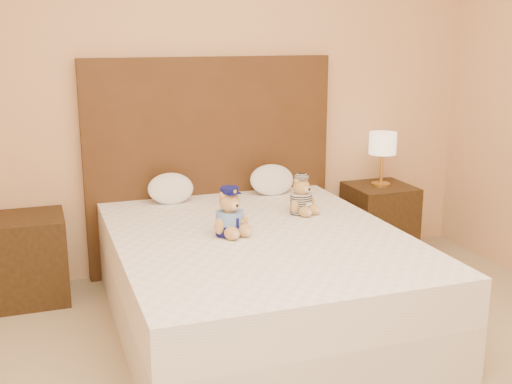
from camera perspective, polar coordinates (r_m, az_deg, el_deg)
bed at (r=3.74m, az=0.22°, el=-7.73°), size 1.60×2.00×0.55m
headboard at (r=4.53m, az=-4.04°, el=2.40°), size 1.75×0.08×1.50m
nightstand_left at (r=4.31m, az=-19.48°, el=-5.60°), size 0.45×0.45×0.55m
nightstand_right at (r=4.94m, az=10.87°, el=-2.54°), size 0.45×0.45×0.55m
lamp at (r=4.81m, az=11.19°, el=4.03°), size 0.20×0.20×0.40m
teddy_police at (r=3.59m, az=-2.36°, el=-1.75°), size 0.30×0.29×0.27m
teddy_prisoner at (r=4.02m, az=4.04°, el=-0.27°), size 0.28×0.28×0.24m
pillow_left at (r=4.31m, az=-7.60°, el=0.44°), size 0.31×0.20×0.22m
pillow_right at (r=4.50m, az=1.42°, el=1.22°), size 0.32×0.21×0.23m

